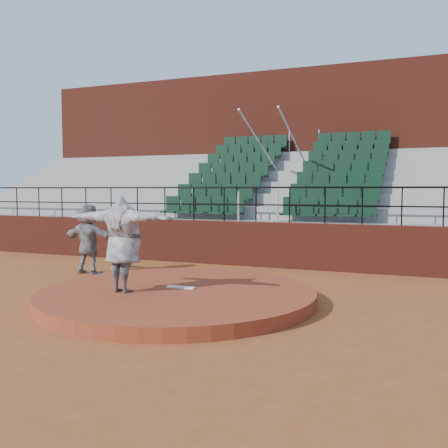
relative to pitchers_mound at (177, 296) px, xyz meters
The scene contains 9 objects.
ground 0.12m from the pitchers_mound, ahead, with size 90.00×90.00×0.00m, color brown.
pitchers_mound is the anchor object (origin of this frame).
pitching_rubber 0.21m from the pitchers_mound, 90.00° to the left, with size 0.60×0.15×0.03m, color white.
boundary_wall 5.03m from the pitchers_mound, 90.00° to the left, with size 24.00×0.30×1.30m, color maroon.
wall_railing 5.35m from the pitchers_mound, 90.00° to the left, with size 24.04×0.05×1.03m.
seating_deck 8.75m from the pitchers_mound, 90.00° to the left, with size 24.00×5.97×4.63m.
press_box_facade 13.06m from the pitchers_mound, 90.00° to the left, with size 24.00×3.00×7.10m, color maroon.
pitcher 1.50m from the pitchers_mound, 146.14° to the right, with size 2.30×0.63×1.88m, color black.
fielder 4.37m from the pitchers_mound, 150.53° to the left, with size 1.74×0.55×1.87m, color black.
Camera 1 is at (4.54, -8.79, 2.26)m, focal length 40.00 mm.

